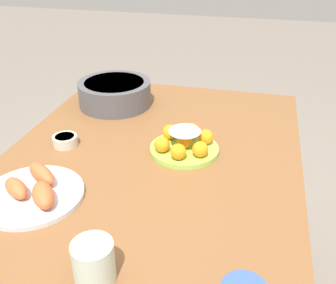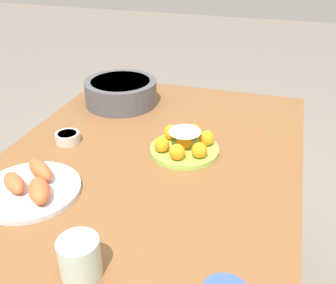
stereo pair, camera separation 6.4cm
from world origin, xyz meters
name	(u,v)px [view 1 (the left image)]	position (x,y,z in m)	size (l,w,h in m)	color
dining_table	(152,183)	(0.00, 0.00, 0.67)	(1.21, 0.92, 0.78)	brown
cake_plate	(184,143)	(0.04, -0.10, 0.81)	(0.22, 0.22, 0.08)	#99CC4C
serving_bowl	(115,93)	(0.34, 0.25, 0.83)	(0.29, 0.29, 0.10)	#4C4C51
sauce_bowl	(65,140)	(-0.01, 0.29, 0.80)	(0.08, 0.08, 0.03)	beige
seafood_platter	(34,191)	(-0.29, 0.24, 0.80)	(0.27, 0.27, 0.06)	silver
cup_far	(94,262)	(-0.50, -0.02, 0.83)	(0.09, 0.09, 0.09)	beige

